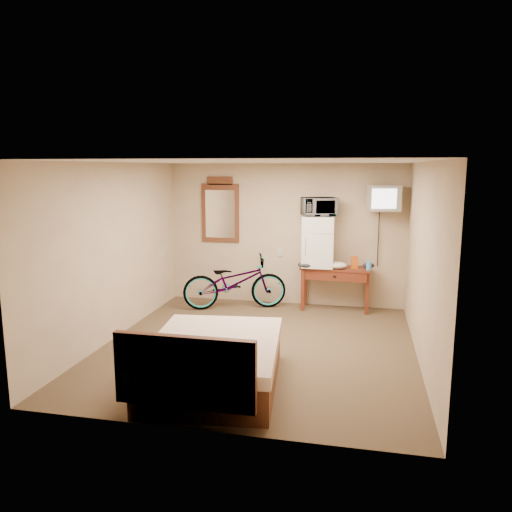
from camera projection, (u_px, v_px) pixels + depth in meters
name	position (u px, v px, depth m)	size (l,w,h in m)	color
room	(258.00, 257.00, 6.64)	(4.60, 4.64, 2.50)	#483824
desk	(335.00, 275.00, 8.49)	(1.20, 0.52, 0.75)	maroon
mini_fridge	(318.00, 241.00, 8.50)	(0.54, 0.53, 0.87)	white
microwave	(319.00, 207.00, 8.39)	(0.56, 0.38, 0.31)	white
snack_bag	(355.00, 262.00, 8.36)	(0.11, 0.06, 0.21)	#CD5412
blue_cup	(369.00, 265.00, 8.27)	(0.09, 0.09, 0.15)	#46A8F0
cloth_cream	(336.00, 265.00, 8.38)	(0.37, 0.28, 0.11)	#BEB5A9
cloth_dark_a	(306.00, 265.00, 8.43)	(0.27, 0.20, 0.10)	black
cloth_dark_b	(369.00, 266.00, 8.40)	(0.20, 0.16, 0.09)	black
crt_television	(384.00, 198.00, 8.12)	(0.55, 0.62, 0.42)	black
wall_mirror	(220.00, 210.00, 9.00)	(0.69, 0.04, 1.17)	brown
bicycle	(235.00, 282.00, 8.63)	(0.62, 1.79, 0.94)	black
bed	(212.00, 362.00, 5.53)	(1.61, 2.01, 0.90)	brown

